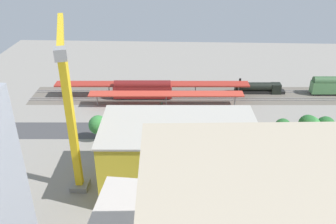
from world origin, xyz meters
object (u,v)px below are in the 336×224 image
Objects in this scene: locomotive at (260,88)px; street_tree_4 at (283,127)px; passenger_coach at (336,85)px; freight_coach_far at (143,89)px; parked_car_2 at (180,121)px; street_tree_3 at (308,124)px; tower_crane at (68,98)px; box_truck_0 at (218,147)px; parked_car_3 at (157,121)px; platform_canopy_far at (152,84)px; parked_car_0 at (229,122)px; traffic_light at (162,109)px; street_tree_1 at (309,127)px; street_tree_0 at (326,125)px; street_tree_2 at (98,125)px; parked_car_1 at (204,122)px; platform_canopy_near at (166,94)px.

locomotive is 30.92m from street_tree_4.
passenger_coach is 63.24m from freight_coach_far.
street_tree_3 is at bearing 165.64° from parked_car_2.
tower_crane is 3.32× the size of box_truck_0.
platform_canopy_far is at bearing -81.58° from parked_car_3.
passenger_coach is 3.49× the size of parked_car_0.
street_tree_3 reaches higher than parked_car_0.
traffic_light is (55.83, 21.25, 0.75)m from passenger_coach.
box_truck_0 is 1.25× the size of street_tree_3.
locomotive is 39.97m from box_truck_0.
parked_car_2 is 0.13× the size of tower_crane.
parked_car_0 is at bearing 31.00° from passenger_coach.
freight_coach_far reaches higher than box_truck_0.
street_tree_1 reaches higher than parked_car_2.
freight_coach_far is 30.49m from parked_car_0.
street_tree_0 is at bearing 168.31° from parked_car_2.
parked_car_1 is at bearing -161.24° from street_tree_2.
traffic_light is at bearing -3.39° from parked_car_0.
street_tree_2 reaches higher than traffic_light.
street_tree_2 reaches higher than parked_car_3.
traffic_light reaches higher than locomotive.
street_tree_0 reaches higher than box_truck_0.
street_tree_4 is (-32.55, 8.84, 3.82)m from parked_car_3.
parked_car_1 is 0.93× the size of parked_car_3.
freight_coach_far is at bearing -64.77° from traffic_light.
street_tree_1 is at bearing -178.77° from street_tree_2.
freight_coach_far is at bearing -54.28° from box_truck_0.
platform_canopy_near is at bearing 11.32° from passenger_coach.
platform_canopy_far reaches higher than parked_car_3.
street_tree_0 reaches higher than locomotive.
parked_car_2 is at bearing -11.69° from street_tree_0.
freight_coach_far reaches higher than parked_car_3.
platform_canopy_near is 2.53× the size of freight_coach_far.
street_tree_2 reaches higher than platform_canopy_far.
parked_car_0 is 18.93m from traffic_light.
street_tree_0 reaches higher than passenger_coach.
parked_car_2 is 0.69× the size of traffic_light.
passenger_coach is at bearing -174.39° from freight_coach_far.
parked_car_1 is 0.63× the size of street_tree_4.
street_tree_1 is at bearing 167.76° from parked_car_3.
street_tree_4 is (0.22, 30.80, 2.72)m from locomotive.
parked_car_1 is 13.26m from parked_car_3.
locomotive is at bearing -119.39° from parked_car_0.
freight_coach_far reaches higher than platform_canopy_near.
locomotive is at bearing -131.17° from parked_car_1.
box_truck_0 is at bearing 13.26° from street_tree_0.
parked_car_2 is (-12.17, 16.14, -2.49)m from freight_coach_far.
platform_canopy_far is 37.39m from box_truck_0.
freight_coach_far is 2.71× the size of street_tree_2.
street_tree_2 is at bearing 33.43° from traffic_light.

